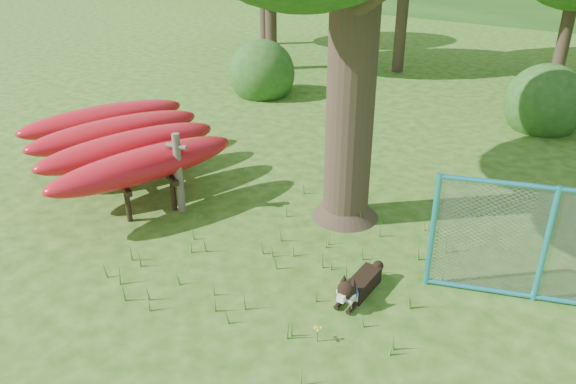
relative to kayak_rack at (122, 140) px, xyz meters
The scene contains 8 objects.
ground 3.99m from the kayak_rack, 22.33° to the right, with size 80.00×80.00×0.00m, color #285210.
wooden_post 1.61m from the kayak_rack, ahead, with size 0.38×0.15×1.38m.
kayak_rack is the anchor object (origin of this frame).
husky_dog 5.23m from the kayak_rack, ahead, with size 0.27×1.07×0.47m.
fence_section 7.09m from the kayak_rack, ahead, with size 2.67×1.00×2.73m.
wildflower_clump 5.48m from the kayak_rack, 17.92° to the right, with size 0.10×0.09×0.22m.
shrub_left 6.24m from the kayak_rack, 103.10° to the left, with size 1.80×1.80×1.80m, color #214F19.
shrub_mid 9.42m from the kayak_rack, 53.34° to the left, with size 1.80×1.80×1.80m, color #214F19.
Camera 1 is at (4.19, -4.60, 4.48)m, focal length 35.00 mm.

